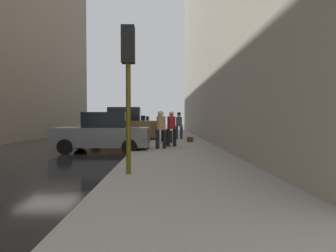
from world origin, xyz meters
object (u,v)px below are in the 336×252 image
(pedestrian_in_red_jacket, at_px, (171,127))
(traffic_light, at_px, (128,67))
(pedestrian_with_beanie, at_px, (179,124))
(parked_blue_sedan, at_px, (134,126))
(rolling_suitcase, at_px, (169,136))
(parked_bronze_suv, at_px, (122,126))
(pedestrian_with_fedora, at_px, (160,125))
(pedestrian_in_tan_coat, at_px, (161,128))
(duffel_bag, at_px, (190,139))
(fire_hydrant, at_px, (147,137))
(parked_gray_coupe, at_px, (104,133))
(parked_silver_sedan, at_px, (140,124))

(pedestrian_in_red_jacket, bearing_deg, traffic_light, -101.10)
(pedestrian_with_beanie, bearing_deg, traffic_light, -99.80)
(parked_blue_sedan, xyz_separation_m, rolling_suitcase, (3.02, -9.11, -0.36))
(parked_bronze_suv, relative_size, traffic_light, 1.30)
(pedestrian_with_fedora, distance_m, pedestrian_in_red_jacket, 2.96)
(pedestrian_with_beanie, bearing_deg, pedestrian_in_tan_coat, -101.64)
(duffel_bag, bearing_deg, pedestrian_with_beanie, 103.01)
(pedestrian_in_tan_coat, bearing_deg, fire_hydrant, 106.62)
(parked_blue_sedan, bearing_deg, parked_gray_coupe, -90.00)
(fire_hydrant, bearing_deg, parked_blue_sedan, 100.68)
(parked_blue_sedan, bearing_deg, pedestrian_with_fedora, -73.30)
(rolling_suitcase, bearing_deg, fire_hydrant, -159.63)
(parked_silver_sedan, xyz_separation_m, rolling_suitcase, (3.02, -15.10, -0.36))
(pedestrian_in_tan_coat, height_order, rolling_suitcase, pedestrian_in_tan_coat)
(parked_blue_sedan, relative_size, pedestrian_with_fedora, 2.37)
(parked_silver_sedan, distance_m, pedestrian_with_fedora, 14.61)
(fire_hydrant, xyz_separation_m, pedestrian_in_red_jacket, (1.30, -1.74, 0.61))
(fire_hydrant, bearing_deg, parked_silver_sedan, 96.62)
(parked_bronze_suv, xyz_separation_m, pedestrian_with_fedora, (2.52, -1.74, 0.10))
(parked_gray_coupe, height_order, pedestrian_in_red_jacket, pedestrian_in_red_jacket)
(rolling_suitcase, bearing_deg, pedestrian_in_red_jacket, -87.60)
(parked_blue_sedan, xyz_separation_m, pedestrian_in_tan_coat, (2.61, -12.25, 0.26))
(pedestrian_in_red_jacket, bearing_deg, parked_gray_coupe, -164.69)
(parked_bronze_suv, bearing_deg, fire_hydrant, -58.06)
(parked_blue_sedan, distance_m, fire_hydrant, 9.73)
(parked_bronze_suv, distance_m, pedestrian_with_beanie, 3.77)
(parked_blue_sedan, height_order, fire_hydrant, parked_blue_sedan)
(parked_blue_sedan, bearing_deg, pedestrian_with_beanie, -60.32)
(parked_blue_sedan, xyz_separation_m, pedestrian_with_beanie, (3.77, -6.61, 0.29))
(parked_blue_sedan, xyz_separation_m, pedestrian_in_red_jacket, (3.11, -11.30, 0.26))
(fire_hydrant, height_order, duffel_bag, fire_hydrant)
(parked_blue_sedan, distance_m, rolling_suitcase, 9.60)
(fire_hydrant, relative_size, pedestrian_with_beanie, 0.40)
(pedestrian_in_red_jacket, distance_m, pedestrian_in_tan_coat, 1.07)
(traffic_light, distance_m, pedestrian_with_beanie, 11.36)
(parked_gray_coupe, bearing_deg, traffic_light, -71.51)
(parked_silver_sedan, bearing_deg, pedestrian_in_red_jacket, -79.81)
(pedestrian_with_beanie, bearing_deg, pedestrian_in_red_jacket, -98.01)
(pedestrian_in_red_jacket, relative_size, pedestrian_in_tan_coat, 1.00)
(pedestrian_with_fedora, distance_m, rolling_suitcase, 1.08)
(pedestrian_in_tan_coat, bearing_deg, rolling_suitcase, 82.56)
(pedestrian_in_tan_coat, distance_m, pedestrian_with_beanie, 5.76)
(parked_blue_sedan, relative_size, traffic_light, 1.17)
(fire_hydrant, distance_m, pedestrian_with_beanie, 3.60)
(duffel_bag, bearing_deg, parked_silver_sedan, 106.11)
(parked_gray_coupe, bearing_deg, duffel_bag, 37.87)
(traffic_light, bearing_deg, duffel_bag, 74.70)
(parked_bronze_suv, height_order, pedestrian_with_fedora, parked_bronze_suv)
(pedestrian_with_fedora, distance_m, duffel_bag, 2.00)
(parked_bronze_suv, height_order, fire_hydrant, parked_bronze_suv)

